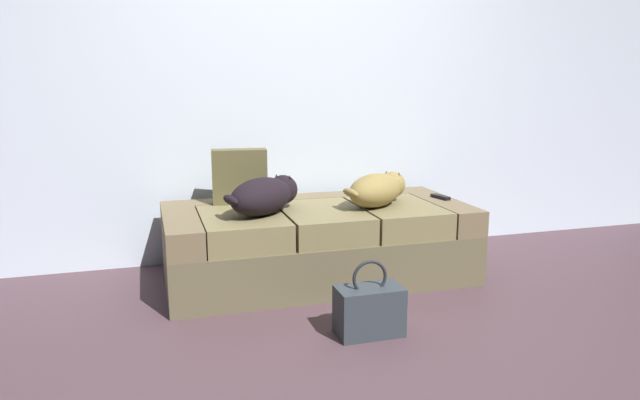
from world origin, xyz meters
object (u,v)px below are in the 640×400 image
dog_tan (378,189)px  couch (318,242)px  handbag (370,310)px  tv_remote (440,197)px  throw_pillow (240,176)px  dog_dark (265,195)px

dog_tan → couch: bearing=167.3°
handbag → tv_remote: bearing=46.4°
dog_tan → throw_pillow: (-0.80, 0.32, 0.07)m
couch → dog_dark: 0.49m
couch → throw_pillow: (-0.44, 0.24, 0.40)m
couch → dog_tan: dog_tan is taller
couch → handbag: size_ratio=4.90×
dog_dark → dog_tan: dog_dark is taller
tv_remote → throw_pillow: size_ratio=0.44×
couch → handbag: 0.89m
dog_dark → throw_pillow: (-0.09, 0.33, 0.06)m
dog_dark → throw_pillow: bearing=105.8°
dog_dark → throw_pillow: 0.35m
dog_dark → throw_pillow: size_ratio=1.60×
dog_dark → tv_remote: (1.18, 0.09, -0.10)m
throw_pillow → dog_tan: bearing=-21.8°
couch → handbag: (0.00, -0.88, -0.10)m
throw_pillow → handbag: 1.30m
couch → dog_tan: 0.50m
dog_tan → handbag: bearing=-114.5°
dog_tan → throw_pillow: 0.87m
throw_pillow → handbag: bearing=-68.5°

